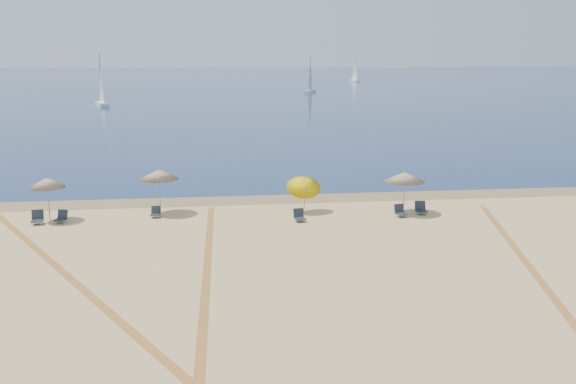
# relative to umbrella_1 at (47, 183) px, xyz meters

# --- Properties ---
(ocean) EXTENTS (500.00, 500.00, 0.00)m
(ocean) POSITION_rel_umbrella_1_xyz_m (13.10, 204.71, -2.10)
(ocean) COLOR #0C2151
(ocean) RESTS_ON ground
(wet_sand) EXTENTS (500.00, 500.00, 0.00)m
(wet_sand) POSITION_rel_umbrella_1_xyz_m (13.10, 3.71, -2.10)
(wet_sand) COLOR olive
(wet_sand) RESTS_ON ground
(umbrella_1) EXTENTS (1.93, 1.93, 2.45)m
(umbrella_1) POSITION_rel_umbrella_1_xyz_m (0.00, 0.00, 0.00)
(umbrella_1) COLOR gray
(umbrella_1) RESTS_ON ground
(umbrella_2) EXTENTS (2.24, 2.24, 2.59)m
(umbrella_2) POSITION_rel_umbrella_1_xyz_m (5.89, 0.91, 0.14)
(umbrella_2) COLOR gray
(umbrella_2) RESTS_ON ground
(umbrella_3) EXTENTS (1.97, 1.99, 2.42)m
(umbrella_3) POSITION_rel_umbrella_1_xyz_m (14.05, 0.10, -0.41)
(umbrella_3) COLOR gray
(umbrella_3) RESTS_ON ground
(umbrella_4) EXTENTS (2.30, 2.30, 2.43)m
(umbrella_4) POSITION_rel_umbrella_1_xyz_m (19.73, -0.66, -0.02)
(umbrella_4) COLOR gray
(umbrella_4) RESTS_ON ground
(chair_1) EXTENTS (0.69, 0.78, 0.73)m
(chair_1) POSITION_rel_umbrella_1_xyz_m (-0.47, -0.67, -1.78)
(chair_1) COLOR black
(chair_1) RESTS_ON ground
(chair_2) EXTENTS (0.73, 0.79, 0.68)m
(chair_2) POSITION_rel_umbrella_1_xyz_m (0.75, -0.56, -1.81)
(chair_2) COLOR black
(chair_2) RESTS_ON ground
(chair_3) EXTENTS (0.55, 0.63, 0.61)m
(chair_3) POSITION_rel_umbrella_1_xyz_m (5.69, -0.02, -1.83)
(chair_3) COLOR black
(chair_3) RESTS_ON ground
(chair_4) EXTENTS (0.65, 0.73, 0.68)m
(chair_4) POSITION_rel_umbrella_1_xyz_m (13.53, -1.80, -1.81)
(chair_4) COLOR black
(chair_4) RESTS_ON ground
(chair_5) EXTENTS (0.68, 0.76, 0.68)m
(chair_5) POSITION_rel_umbrella_1_xyz_m (19.28, -1.49, -1.80)
(chair_5) COLOR black
(chair_5) RESTS_ON ground
(chair_6) EXTENTS (0.64, 0.74, 0.73)m
(chair_6) POSITION_rel_umbrella_1_xyz_m (20.61, -1.09, -1.78)
(chair_6) COLOR black
(chair_6) RESTS_ON ground
(sailboat_0) EXTENTS (3.62, 5.75, 8.42)m
(sailboat_0) POSITION_rel_umbrella_1_xyz_m (32.08, 113.85, 0.44)
(sailboat_0) COLOR white
(sailboat_0) RESTS_ON ocean
(sailboat_1) EXTENTS (3.37, 6.25, 9.05)m
(sailboat_1) POSITION_rel_umbrella_1_xyz_m (-10.44, 78.82, 0.63)
(sailboat_1) COLOR white
(sailboat_1) RESTS_ON ocean
(sailboat_2) EXTENTS (2.42, 5.79, 8.37)m
(sailboat_2) POSITION_rel_umbrella_1_xyz_m (56.22, 172.21, 0.43)
(sailboat_2) COLOR white
(sailboat_2) RESTS_ON ocean
(tire_tracks) EXTENTS (56.24, 42.95, 0.00)m
(tire_tracks) POSITION_rel_umbrella_1_xyz_m (10.68, -10.77, -2.10)
(tire_tracks) COLOR tan
(tire_tracks) RESTS_ON ground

